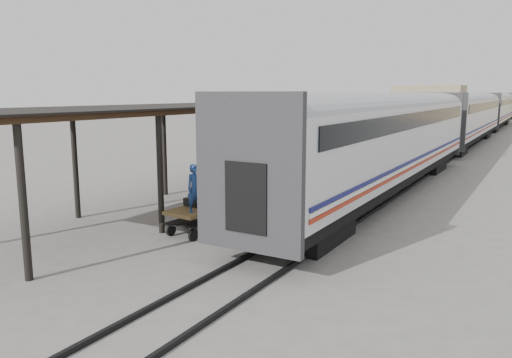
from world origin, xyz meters
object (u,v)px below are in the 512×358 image
object	(u,v)px
baggage_cart	(202,213)
luggage_tug	(321,157)
porter	(195,188)
pedestrian	(292,158)

from	to	relation	value
baggage_cart	luggage_tug	bearing A→B (deg)	104.75
baggage_cart	luggage_tug	world-z (taller)	luggage_tug
baggage_cart	porter	size ratio (longest dim) A/B	1.62
porter	baggage_cart	bearing A→B (deg)	46.36
pedestrian	porter	bearing A→B (deg)	121.72
baggage_cart	luggage_tug	distance (m)	16.39
baggage_cart	porter	bearing A→B (deg)	-63.30
luggage_tug	porter	size ratio (longest dim) A/B	1.07
porter	pedestrian	xyz separation A→B (m)	(-3.20, 13.47, -0.72)
porter	pedestrian	bearing A→B (deg)	38.70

